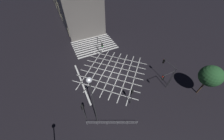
{
  "coord_description": "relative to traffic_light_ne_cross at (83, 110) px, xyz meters",
  "views": [
    {
      "loc": [
        7.68,
        16.02,
        18.89
      ],
      "look_at": [
        0.0,
        0.0,
        0.59
      ],
      "focal_mm": 20.0,
      "sensor_mm": 36.0,
      "label": 1
    }
  ],
  "objects": [
    {
      "name": "road_markings",
      "position": [
        -7.52,
        -14.03,
        -3.0
      ],
      "size": [
        16.03,
        22.73,
        0.01
      ],
      "color": "silver",
      "rests_on": "ground_plane"
    },
    {
      "name": "traffic_light_ne_cross",
      "position": [
        0.0,
        0.0,
        0.0
      ],
      "size": [
        0.36,
        0.39,
        4.21
      ],
      "rotation": [
        0.0,
        0.0,
        -1.57
      ],
      "color": "#2D2D30",
      "rests_on": "ground_plane"
    },
    {
      "name": "street_tree_near",
      "position": [
        -19.32,
        3.92,
        1.48
      ],
      "size": [
        3.35,
        3.35,
        6.17
      ],
      "color": "#473323",
      "rests_on": "ground_plane"
    },
    {
      "name": "traffic_light_median_south",
      "position": [
        -7.9,
        -13.65,
        0.01
      ],
      "size": [
        0.36,
        3.24,
        4.04
      ],
      "rotation": [
        0.0,
        0.0,
        1.57
      ],
      "color": "#2D2D30",
      "rests_on": "ground_plane"
    },
    {
      "name": "ground_plane",
      "position": [
        -7.79,
        -7.24,
        -3.0
      ],
      "size": [
        200.0,
        200.0,
        0.0
      ],
      "primitive_type": "plane",
      "color": "black"
    },
    {
      "name": "traffic_light_nw_main",
      "position": [
        -13.93,
        0.66,
        0.27
      ],
      "size": [
        2.44,
        0.36,
        4.47
      ],
      "color": "#2D2D30",
      "rests_on": "ground_plane"
    },
    {
      "name": "pedestrian_railing",
      "position": [
        -3.16,
        2.41,
        -2.33
      ],
      "size": [
        6.66,
        3.22,
        1.05
      ],
      "rotation": [
        0.0,
        0.0,
        2.69
      ],
      "color": "#9EA0A5",
      "rests_on": "ground_plane"
    },
    {
      "name": "traffic_light_nw_cross",
      "position": [
        -15.79,
        -1.04,
        0.31
      ],
      "size": [
        0.36,
        3.07,
        4.47
      ],
      "rotation": [
        0.0,
        0.0,
        -1.57
      ],
      "color": "#2D2D30",
      "rests_on": "ground_plane"
    },
    {
      "name": "street_lamp_east",
      "position": [
        -1.38,
        1.1,
        4.36
      ],
      "size": [
        0.58,
        0.58,
        10.11
      ],
      "color": "#2D2D30",
      "rests_on": "ground_plane"
    },
    {
      "name": "traffic_light_median_north",
      "position": [
        -7.41,
        0.53,
        -0.28
      ],
      "size": [
        0.36,
        0.39,
        3.81
      ],
      "rotation": [
        0.0,
        0.0,
        -1.57
      ],
      "color": "#2D2D30",
      "rests_on": "ground_plane"
    }
  ]
}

